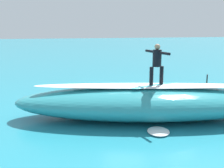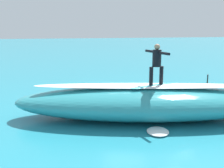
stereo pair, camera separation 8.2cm
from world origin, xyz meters
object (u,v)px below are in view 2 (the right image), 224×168
Objects in this scene: surfboard_riding at (156,86)px; surfer_riding at (157,61)px; surfer_paddling at (75,95)px; buoy_marker at (207,90)px; surfboard_paddling at (77,99)px.

surfer_riding is at bearing 163.33° from surfboard_riding.
buoy_marker reaches higher than surfer_paddling.
surfer_riding reaches higher than surfer_paddling.
surfboard_paddling is (2.80, -3.22, -1.25)m from surfboard_riding.
surfboard_paddling is 2.22× the size of buoy_marker.
buoy_marker is at bearing -158.19° from surfer_riding.
surfer_riding is 0.63× the size of surfboard_paddling.
surfer_paddling reaches higher than surfboard_paddling.
surfer_paddling is at bearing -65.32° from surfer_riding.
surfer_riding is 5.08m from buoy_marker.
surfboard_riding is at bearing -10.49° from surfer_paddling.
surfboard_riding reaches higher than surfer_paddling.
surfboard_riding is 1.45× the size of surfer_riding.
surfboard_paddling is at bearing -65.66° from surfer_riding.
surfboard_riding is at bearing 38.48° from buoy_marker.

